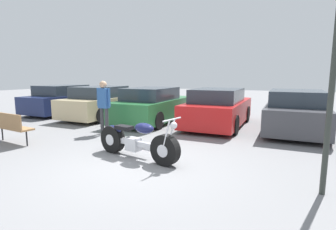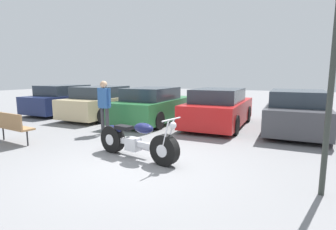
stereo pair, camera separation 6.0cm
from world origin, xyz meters
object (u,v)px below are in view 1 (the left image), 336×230
at_px(parked_car_red, 218,109).
at_px(park_bench, 10,125).
at_px(motorcycle, 136,141).
at_px(parked_car_navy, 65,100).
at_px(person_standing, 104,103).
at_px(parked_car_champagne, 103,103).
at_px(parked_car_green, 153,106).
at_px(parked_car_dark_grey, 295,112).

bearing_deg(parked_car_red, park_bench, -133.06).
height_order(motorcycle, parked_car_navy, parked_car_navy).
bearing_deg(park_bench, person_standing, 51.92).
xyz_separation_m(parked_car_champagne, parked_car_green, (2.64, -0.12, 0.00)).
xyz_separation_m(park_bench, person_standing, (1.64, 2.10, 0.50)).
xyz_separation_m(parked_car_navy, person_standing, (4.87, -3.08, 0.37)).
bearing_deg(parked_car_navy, parked_car_green, -4.83).
distance_m(parked_car_red, parked_car_dark_grey, 2.65).
xyz_separation_m(motorcycle, park_bench, (-3.92, -0.35, 0.13)).
height_order(parked_car_navy, parked_car_champagne, same).
distance_m(parked_car_green, parked_car_dark_grey, 5.30).
relative_size(parked_car_dark_grey, park_bench, 2.82).
height_order(parked_car_green, parked_car_red, same).
bearing_deg(parked_car_green, parked_car_champagne, 177.48).
distance_m(parked_car_green, person_standing, 2.70).
height_order(motorcycle, parked_car_champagne, parked_car_champagne).
distance_m(motorcycle, parked_car_green, 4.77).
xyz_separation_m(parked_car_green, person_standing, (-0.42, -2.64, 0.37)).
relative_size(parked_car_dark_grey, person_standing, 2.45).
relative_size(parked_car_champagne, park_bench, 2.82).
bearing_deg(park_bench, parked_car_red, 46.94).
bearing_deg(parked_car_dark_grey, parked_car_green, -175.35).
distance_m(parked_car_navy, person_standing, 5.78).
bearing_deg(parked_car_red, motorcycle, -99.50).
bearing_deg(person_standing, motorcycle, -37.48).
bearing_deg(person_standing, parked_car_green, 80.98).
xyz_separation_m(parked_car_champagne, parked_car_dark_grey, (7.93, 0.31, 0.00)).
xyz_separation_m(parked_car_green, parked_car_dark_grey, (5.29, 0.43, 0.00)).
height_order(parked_car_green, parked_car_dark_grey, same).
bearing_deg(motorcycle, parked_car_red, 80.50).
bearing_deg(park_bench, parked_car_dark_grey, 35.10).
height_order(parked_car_champagne, parked_car_red, same).
relative_size(parked_car_navy, parked_car_green, 1.00).
bearing_deg(motorcycle, parked_car_green, 112.98).
relative_size(parked_car_green, person_standing, 2.45).
xyz_separation_m(parked_car_navy, parked_car_champagne, (2.64, -0.33, 0.00)).
relative_size(parked_car_navy, park_bench, 2.82).
xyz_separation_m(motorcycle, parked_car_red, (0.78, 4.69, 0.26)).
height_order(parked_car_navy, parked_car_dark_grey, same).
xyz_separation_m(parked_car_dark_grey, person_standing, (-5.71, -3.07, 0.37)).
height_order(parked_car_champagne, park_bench, parked_car_champagne).
xyz_separation_m(motorcycle, parked_car_green, (-1.86, 4.38, 0.26)).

